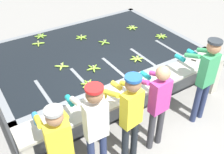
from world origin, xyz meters
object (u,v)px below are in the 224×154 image
(banana_bunch_floating_3, at_px, (93,68))
(banana_bunch_floating_5, at_px, (81,37))
(worker_0, at_px, (59,145))
(banana_bunch_floating_8, at_px, (88,84))
(banana_bunch_floating_9, at_px, (104,42))
(banana_bunch_floating_7, at_px, (137,59))
(worker_2, at_px, (130,113))
(worker_4, at_px, (205,74))
(banana_bunch_floating_1, at_px, (38,43))
(banana_bunch_floating_4, at_px, (62,66))
(banana_bunch_floating_6, at_px, (161,36))
(worker_1, at_px, (95,124))
(worker_3, at_px, (158,101))
(banana_bunch_floating_2, at_px, (132,28))
(banana_bunch_floating_0, at_px, (41,36))
(knife_0, at_px, (197,61))

(banana_bunch_floating_3, distance_m, banana_bunch_floating_5, 1.33)
(worker_0, bearing_deg, banana_bunch_floating_8, 46.13)
(banana_bunch_floating_8, bearing_deg, banana_bunch_floating_3, 50.56)
(banana_bunch_floating_8, xyz_separation_m, banana_bunch_floating_9, (1.03, 1.16, 0.00))
(worker_0, bearing_deg, banana_bunch_floating_7, 29.44)
(worker_2, height_order, banana_bunch_floating_5, worker_2)
(worker_4, distance_m, banana_bunch_floating_1, 3.53)
(worker_0, relative_size, banana_bunch_floating_8, 5.80)
(banana_bunch_floating_4, xyz_separation_m, banana_bunch_floating_6, (2.46, -0.08, -0.00))
(banana_bunch_floating_3, bearing_deg, banana_bunch_floating_5, 72.28)
(worker_1, relative_size, banana_bunch_floating_4, 6.83)
(worker_0, distance_m, banana_bunch_floating_3, 1.94)
(worker_3, height_order, banana_bunch_floating_6, worker_3)
(worker_1, distance_m, banana_bunch_floating_8, 1.11)
(banana_bunch_floating_6, bearing_deg, banana_bunch_floating_1, 154.34)
(worker_1, bearing_deg, banana_bunch_floating_3, 61.32)
(banana_bunch_floating_1, height_order, banana_bunch_floating_6, same)
(worker_0, distance_m, worker_4, 2.76)
(worker_4, bearing_deg, worker_0, -179.67)
(worker_0, relative_size, banana_bunch_floating_9, 6.64)
(banana_bunch_floating_3, bearing_deg, banana_bunch_floating_8, -129.44)
(worker_1, distance_m, banana_bunch_floating_2, 3.47)
(banana_bunch_floating_3, relative_size, banana_bunch_floating_4, 1.11)
(banana_bunch_floating_4, distance_m, banana_bunch_floating_7, 1.48)
(worker_0, xyz_separation_m, worker_1, (0.55, 0.02, 0.05))
(worker_1, relative_size, banana_bunch_floating_9, 6.94)
(worker_3, height_order, banana_bunch_floating_4, worker_3)
(worker_4, bearing_deg, banana_bunch_floating_1, 124.03)
(banana_bunch_floating_4, xyz_separation_m, banana_bunch_floating_7, (1.37, -0.56, -0.00))
(worker_1, relative_size, worker_3, 1.05)
(worker_0, distance_m, worker_3, 1.64)
(banana_bunch_floating_3, relative_size, banana_bunch_floating_6, 0.99)
(banana_bunch_floating_6, xyz_separation_m, banana_bunch_floating_8, (-2.30, -0.70, 0.00))
(worker_3, xyz_separation_m, banana_bunch_floating_4, (-0.81, 1.83, -0.07))
(worker_0, bearing_deg, banana_bunch_floating_1, 75.03)
(banana_bunch_floating_2, bearing_deg, banana_bunch_floating_9, -164.14)
(worker_0, distance_m, worker_2, 1.09)
(worker_4, height_order, banana_bunch_floating_9, worker_4)
(banana_bunch_floating_1, xyz_separation_m, banana_bunch_floating_9, (1.24, -0.74, 0.00))
(worker_3, distance_m, banana_bunch_floating_7, 1.39)
(worker_2, bearing_deg, banana_bunch_floating_8, 95.14)
(banana_bunch_floating_9, bearing_deg, banana_bunch_floating_0, 135.42)
(banana_bunch_floating_1, bearing_deg, worker_1, -94.67)
(worker_0, height_order, banana_bunch_floating_5, worker_0)
(banana_bunch_floating_8, bearing_deg, knife_0, -13.17)
(worker_2, height_order, banana_bunch_floating_8, worker_2)
(banana_bunch_floating_1, xyz_separation_m, banana_bunch_floating_4, (0.05, -1.13, 0.00))
(worker_1, height_order, banana_bunch_floating_6, worker_1)
(worker_3, height_order, banana_bunch_floating_7, worker_3)
(banana_bunch_floating_2, relative_size, banana_bunch_floating_6, 1.00)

